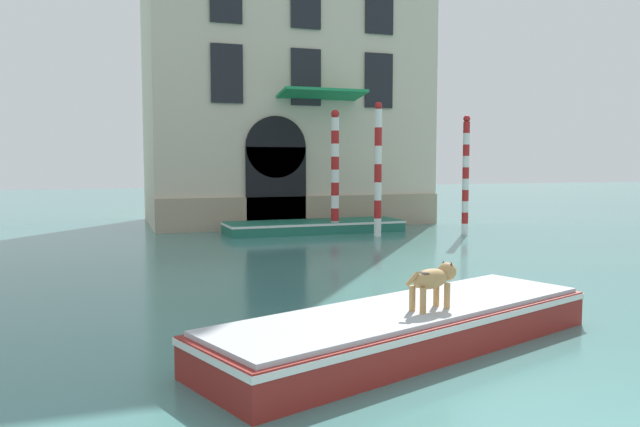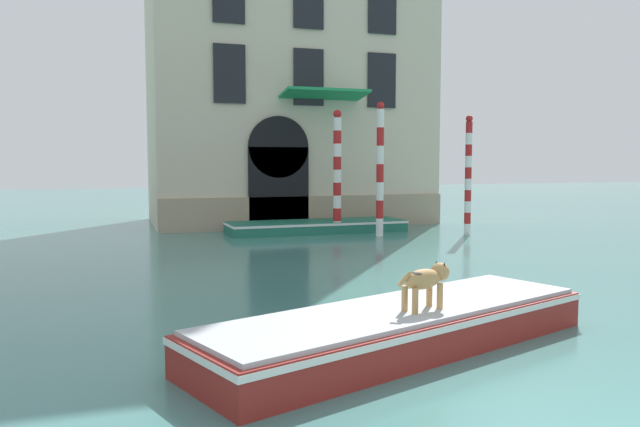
{
  "view_description": "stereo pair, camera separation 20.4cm",
  "coord_description": "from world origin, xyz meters",
  "px_view_note": "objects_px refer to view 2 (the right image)",
  "views": [
    {
      "loc": [
        -4.94,
        -3.2,
        2.5
      ],
      "look_at": [
        0.23,
        11.84,
        1.2
      ],
      "focal_mm": 35.0,
      "sensor_mm": 36.0,
      "label": 1
    },
    {
      "loc": [
        -4.75,
        -3.27,
        2.5
      ],
      "look_at": [
        0.23,
        11.84,
        1.2
      ],
      "focal_mm": 35.0,
      "sensor_mm": 36.0,
      "label": 2
    }
  ],
  "objects_px": {
    "boat_moored_near_palazzo": "(317,226)",
    "mooring_pole_1": "(337,172)",
    "mooring_pole_0": "(468,175)",
    "dog_on_deck": "(426,279)",
    "mooring_pole_2": "(380,169)",
    "boat_foreground": "(401,326)"
  },
  "relations": [
    {
      "from": "boat_moored_near_palazzo",
      "to": "mooring_pole_1",
      "type": "distance_m",
      "value": 2.15
    },
    {
      "from": "boat_moored_near_palazzo",
      "to": "mooring_pole_0",
      "type": "relative_size",
      "value": 1.57
    },
    {
      "from": "dog_on_deck",
      "to": "mooring_pole_2",
      "type": "height_order",
      "value": "mooring_pole_2"
    },
    {
      "from": "boat_foreground",
      "to": "dog_on_deck",
      "type": "distance_m",
      "value": 0.74
    },
    {
      "from": "boat_foreground",
      "to": "mooring_pole_1",
      "type": "height_order",
      "value": "mooring_pole_1"
    },
    {
      "from": "dog_on_deck",
      "to": "boat_moored_near_palazzo",
      "type": "distance_m",
      "value": 14.26
    },
    {
      "from": "dog_on_deck",
      "to": "mooring_pole_1",
      "type": "height_order",
      "value": "mooring_pole_1"
    },
    {
      "from": "mooring_pole_1",
      "to": "mooring_pole_2",
      "type": "distance_m",
      "value": 1.61
    },
    {
      "from": "boat_foreground",
      "to": "mooring_pole_2",
      "type": "xyz_separation_m",
      "value": [
        4.91,
        11.88,
        1.98
      ]
    },
    {
      "from": "boat_moored_near_palazzo",
      "to": "boat_foreground",
      "type": "bearing_deg",
      "value": -104.64
    },
    {
      "from": "dog_on_deck",
      "to": "mooring_pole_0",
      "type": "height_order",
      "value": "mooring_pole_0"
    },
    {
      "from": "mooring_pole_0",
      "to": "mooring_pole_1",
      "type": "distance_m",
      "value": 4.52
    },
    {
      "from": "boat_moored_near_palazzo",
      "to": "mooring_pole_1",
      "type": "relative_size",
      "value": 1.49
    },
    {
      "from": "boat_foreground",
      "to": "dog_on_deck",
      "type": "xyz_separation_m",
      "value": [
        0.25,
        -0.22,
        0.66
      ]
    },
    {
      "from": "boat_foreground",
      "to": "mooring_pole_2",
      "type": "bearing_deg",
      "value": 47.93
    },
    {
      "from": "boat_moored_near_palazzo",
      "to": "mooring_pole_2",
      "type": "height_order",
      "value": "mooring_pole_2"
    },
    {
      "from": "mooring_pole_0",
      "to": "mooring_pole_2",
      "type": "bearing_deg",
      "value": 169.34
    },
    {
      "from": "boat_moored_near_palazzo",
      "to": "mooring_pole_1",
      "type": "bearing_deg",
      "value": -51.91
    },
    {
      "from": "mooring_pole_0",
      "to": "mooring_pole_2",
      "type": "xyz_separation_m",
      "value": [
        -3.05,
        0.57,
        0.21
      ]
    },
    {
      "from": "boat_foreground",
      "to": "mooring_pole_1",
      "type": "relative_size",
      "value": 1.45
    },
    {
      "from": "boat_foreground",
      "to": "mooring_pole_1",
      "type": "bearing_deg",
      "value": 54.16
    },
    {
      "from": "boat_moored_near_palazzo",
      "to": "mooring_pole_0",
      "type": "bearing_deg",
      "value": -28.29
    }
  ]
}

